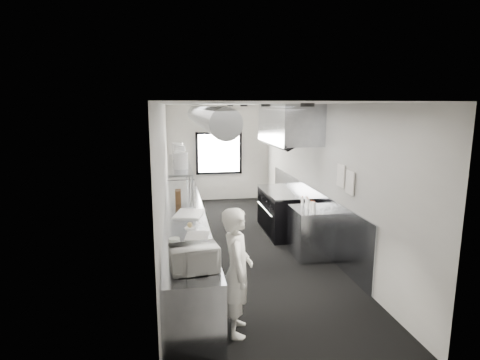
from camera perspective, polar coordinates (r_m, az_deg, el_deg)
name	(u,v)px	position (r m, az deg, el deg)	size (l,w,h in m)	color
floor	(243,246)	(7.86, 0.42, -9.68)	(3.00, 8.00, 0.01)	black
ceiling	(243,104)	(7.37, 0.45, 11.18)	(3.00, 8.00, 0.01)	silver
wall_back	(219,153)	(11.40, -3.15, 3.99)	(3.00, 0.02, 2.80)	#BAB8B0
wall_front	(319,253)	(3.75, 11.52, -10.55)	(3.00, 0.02, 2.80)	#BAB8B0
wall_left	(164,180)	(7.38, -11.11, 0.04)	(0.02, 8.00, 2.80)	#BAB8B0
wall_right	(316,175)	(7.89, 11.21, 0.73)	(0.02, 8.00, 2.80)	#BAB8B0
wall_cladding	(309,212)	(8.34, 10.14, -4.67)	(0.03, 5.50, 1.10)	#9A9EA8
hvac_duct	(204,117)	(7.68, -5.31, 9.25)	(0.40, 0.40, 6.40)	#93979B
service_window	(219,153)	(11.37, -3.13, 3.97)	(1.36, 0.05, 1.25)	white
exhaust_hood	(288,124)	(8.31, 7.11, 8.23)	(0.81, 2.20, 0.88)	#9A9EA8
prep_counter	(185,236)	(7.13, -8.08, -8.14)	(0.70, 6.00, 0.90)	#9A9EA8
pass_shelf	(180,164)	(8.34, -8.89, 2.29)	(0.45, 3.00, 0.68)	#9A9EA8
range	(283,212)	(8.60, 6.43, -4.66)	(0.88, 1.60, 0.94)	black
bottle_station	(310,232)	(7.36, 10.33, -7.59)	(0.65, 0.80, 0.90)	#9A9EA8
far_work_table	(181,192)	(10.70, -8.72, -1.74)	(0.70, 1.20, 0.90)	#9A9EA8
notice_sheet_a	(341,176)	(6.76, 14.65, 0.63)	(0.02, 0.28, 0.38)	white
notice_sheet_b	(350,182)	(6.45, 15.91, -0.35)	(0.02, 0.28, 0.38)	white
line_cook	(237,271)	(4.79, -0.44, -13.33)	(0.58, 0.38, 1.59)	silver
microwave	(194,258)	(4.52, -6.79, -11.42)	(0.50, 0.38, 0.30)	silver
deli_tub_a	(181,250)	(5.07, -8.69, -10.11)	(0.15, 0.15, 0.11)	silver
deli_tub_b	(174,242)	(5.34, -9.66, -9.04)	(0.15, 0.15, 0.11)	silver
newspaper	(197,235)	(5.71, -6.35, -8.14)	(0.33, 0.41, 0.01)	white
small_plate	(190,228)	(6.06, -7.40, -7.02)	(0.17, 0.17, 0.01)	white
pastry	(190,225)	(6.04, -7.42, -6.58)	(0.08, 0.08, 0.08)	tan
cutting_board	(189,214)	(6.83, -7.50, -4.94)	(0.46, 0.61, 0.02)	silver
knife_block	(178,196)	(7.60, -9.13, -2.42)	(0.11, 0.24, 0.26)	brown
plate_stack_a	(181,161)	(7.50, -8.71, 2.82)	(0.27, 0.27, 0.31)	white
plate_stack_b	(180,158)	(8.01, -8.87, 3.23)	(0.22, 0.22, 0.29)	white
plate_stack_c	(180,154)	(8.53, -8.86, 3.86)	(0.24, 0.24, 0.34)	white
plate_stack_d	(177,151)	(8.86, -9.21, 4.23)	(0.24, 0.24, 0.38)	white
squeeze_bottle_a	(314,207)	(6.96, 10.86, -4.00)	(0.06, 0.06, 0.19)	silver
squeeze_bottle_b	(311,207)	(7.02, 10.49, -3.88)	(0.06, 0.06, 0.19)	silver
squeeze_bottle_c	(308,204)	(7.22, 9.98, -3.48)	(0.06, 0.06, 0.18)	silver
squeeze_bottle_d	(307,202)	(7.31, 9.81, -3.22)	(0.07, 0.07, 0.20)	silver
squeeze_bottle_e	(302,201)	(7.44, 9.19, -3.10)	(0.05, 0.05, 0.16)	silver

